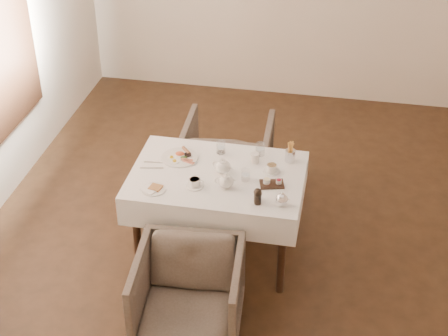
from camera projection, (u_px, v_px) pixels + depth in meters
name	position (u px, v px, depth m)	size (l,w,h in m)	color
table	(217.00, 187.00, 5.12)	(1.28, 0.88, 0.75)	black
armchair_near	(189.00, 296.00, 4.60)	(0.70, 0.72, 0.66)	#4B4137
armchair_far	(228.00, 159.00, 5.98)	(0.75, 0.77, 0.70)	#4B4137
breakfast_plate	(180.00, 157.00, 5.23)	(0.28, 0.28, 0.04)	white
side_plate	(153.00, 189.00, 4.88)	(0.19, 0.17, 0.02)	white
teapot_centre	(223.00, 166.00, 5.03)	(0.16, 0.12, 0.13)	white
teapot_front	(226.00, 180.00, 4.88)	(0.15, 0.12, 0.12)	white
creamer	(255.00, 158.00, 5.17)	(0.06, 0.06, 0.08)	white
teacup_near	(195.00, 183.00, 4.91)	(0.13, 0.13, 0.06)	white
teacup_far	(272.00, 168.00, 5.07)	(0.12, 0.12, 0.06)	white
glass_left	(221.00, 147.00, 5.27)	(0.07, 0.07, 0.10)	silver
glass_mid	(246.00, 175.00, 4.97)	(0.06, 0.06, 0.09)	silver
glass_right	(260.00, 149.00, 5.25)	(0.07, 0.07, 0.10)	silver
condiment_board	(272.00, 183.00, 4.93)	(0.19, 0.15, 0.04)	black
pepper_mill_left	(257.00, 196.00, 4.73)	(0.06, 0.06, 0.12)	black
pepper_mill_right	(258.00, 197.00, 4.72)	(0.06, 0.06, 0.11)	black
silver_pot	(282.00, 199.00, 4.70)	(0.11, 0.09, 0.11)	white
fries_cup	(290.00, 153.00, 5.17)	(0.08, 0.08, 0.17)	silver
cutlery_fork	(157.00, 162.00, 5.18)	(0.02, 0.21, 0.00)	silver
cutlery_knife	(152.00, 168.00, 5.12)	(0.01, 0.18, 0.00)	silver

